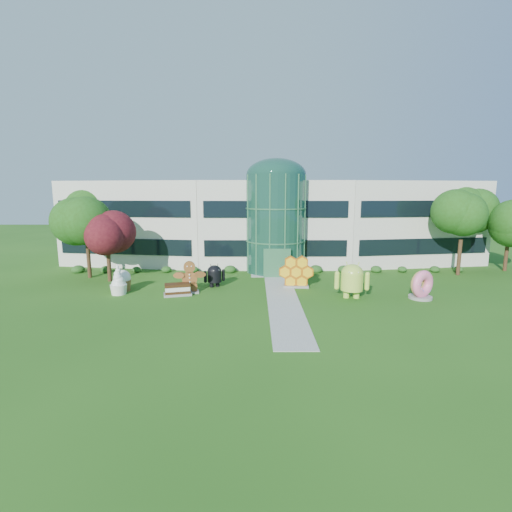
{
  "coord_description": "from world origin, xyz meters",
  "views": [
    {
      "loc": [
        -2.14,
        -25.82,
        8.01
      ],
      "look_at": [
        -2.03,
        6.0,
        2.6
      ],
      "focal_mm": 26.0,
      "sensor_mm": 36.0,
      "label": 1
    }
  ],
  "objects_px": {
    "donut": "(421,284)",
    "gingerbread": "(190,277)",
    "android_black": "(214,274)",
    "android_green": "(352,278)"
  },
  "relations": [
    {
      "from": "android_green",
      "to": "android_black",
      "type": "distance_m",
      "value": 11.5
    },
    {
      "from": "gingerbread",
      "to": "android_green",
      "type": "bearing_deg",
      "value": -16.47
    },
    {
      "from": "donut",
      "to": "android_green",
      "type": "bearing_deg",
      "value": 148.13
    },
    {
      "from": "donut",
      "to": "gingerbread",
      "type": "distance_m",
      "value": 18.11
    },
    {
      "from": "donut",
      "to": "gingerbread",
      "type": "relative_size",
      "value": 0.79
    },
    {
      "from": "android_green",
      "to": "donut",
      "type": "distance_m",
      "value": 5.28
    },
    {
      "from": "android_black",
      "to": "gingerbread",
      "type": "height_order",
      "value": "gingerbread"
    },
    {
      "from": "android_black",
      "to": "donut",
      "type": "bearing_deg",
      "value": -37.2
    },
    {
      "from": "android_green",
      "to": "donut",
      "type": "xyz_separation_m",
      "value": [
        5.26,
        -0.23,
        -0.43
      ]
    },
    {
      "from": "android_green",
      "to": "gingerbread",
      "type": "distance_m",
      "value": 12.86
    }
  ]
}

